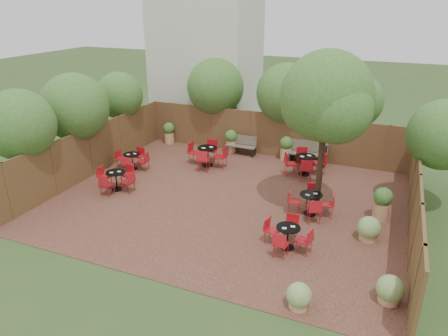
% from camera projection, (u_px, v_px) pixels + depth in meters
% --- Properties ---
extents(ground, '(80.00, 80.00, 0.00)m').
position_uv_depth(ground, '(229.00, 200.00, 14.81)').
color(ground, '#354F23').
rests_on(ground, ground).
extents(courtyard_paving, '(12.00, 10.00, 0.02)m').
position_uv_depth(courtyard_paving, '(229.00, 200.00, 14.81)').
color(courtyard_paving, '#391A17').
rests_on(courtyard_paving, ground).
extents(fence_back, '(12.00, 0.08, 2.00)m').
position_uv_depth(fence_back, '(270.00, 135.00, 18.70)').
color(fence_back, brown).
rests_on(fence_back, ground).
extents(fence_left, '(0.08, 10.00, 2.00)m').
position_uv_depth(fence_left, '(91.00, 152.00, 16.57)').
color(fence_left, brown).
rests_on(fence_left, ground).
extents(fence_right, '(0.08, 10.00, 2.00)m').
position_uv_depth(fence_right, '(415.00, 205.00, 12.30)').
color(fence_right, brown).
rests_on(fence_right, ground).
extents(neighbour_building, '(5.00, 4.00, 8.00)m').
position_uv_depth(neighbour_building, '(207.00, 54.00, 21.73)').
color(neighbour_building, beige).
rests_on(neighbour_building, ground).
extents(overhang_foliage, '(15.66, 10.78, 2.71)m').
position_uv_depth(overhang_foliage, '(210.00, 103.00, 16.97)').
color(overhang_foliage, '#356320').
rests_on(overhang_foliage, ground).
extents(courtyard_tree, '(2.94, 2.87, 5.34)m').
position_uv_depth(courtyard_tree, '(326.00, 101.00, 12.68)').
color(courtyard_tree, black).
rests_on(courtyard_tree, courtyard_paving).
extents(park_bench_left, '(1.43, 0.48, 0.88)m').
position_uv_depth(park_bench_left, '(241.00, 145.00, 19.03)').
color(park_bench_left, brown).
rests_on(park_bench_left, courtyard_paving).
extents(park_bench_right, '(1.65, 0.62, 1.00)m').
position_uv_depth(park_bench_right, '(308.00, 152.00, 17.91)').
color(park_bench_right, brown).
rests_on(park_bench_right, courtyard_paving).
extents(bistro_tables, '(9.23, 7.11, 0.96)m').
position_uv_depth(bistro_tables, '(227.00, 176.00, 15.72)').
color(bistro_tables, black).
rests_on(bistro_tables, courtyard_paving).
extents(planters, '(10.80, 4.69, 1.11)m').
position_uv_depth(planters, '(260.00, 153.00, 17.64)').
color(planters, tan).
rests_on(planters, courtyard_paving).
extents(low_shrubs, '(2.56, 4.34, 0.75)m').
position_uv_depth(low_shrubs, '(359.00, 263.00, 10.67)').
color(low_shrubs, tan).
rests_on(low_shrubs, courtyard_paving).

